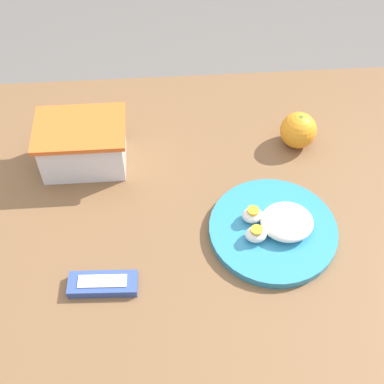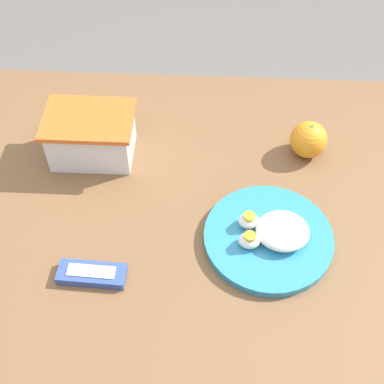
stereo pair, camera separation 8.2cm
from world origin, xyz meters
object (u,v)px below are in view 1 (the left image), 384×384
(candy_bar, at_px, (103,284))
(food_container, at_px, (83,147))
(rice_plate, at_px, (275,228))
(orange_fruit, at_px, (298,130))

(candy_bar, bearing_deg, food_container, 98.66)
(rice_plate, bearing_deg, food_container, 150.12)
(rice_plate, relative_size, candy_bar, 1.97)
(food_container, xyz_separation_m, orange_fruit, (0.47, 0.02, -0.01))
(food_container, height_order, candy_bar, food_container)
(rice_plate, distance_m, candy_bar, 0.34)
(candy_bar, bearing_deg, orange_fruit, 38.79)
(food_container, distance_m, orange_fruit, 0.47)
(orange_fruit, bearing_deg, candy_bar, -141.21)
(food_container, height_order, orange_fruit, food_container)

